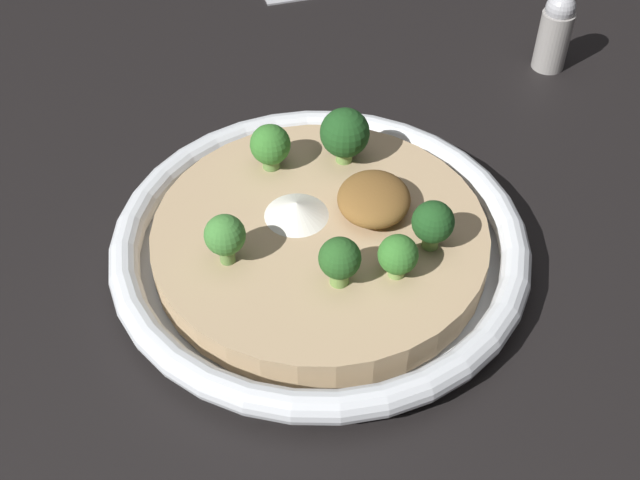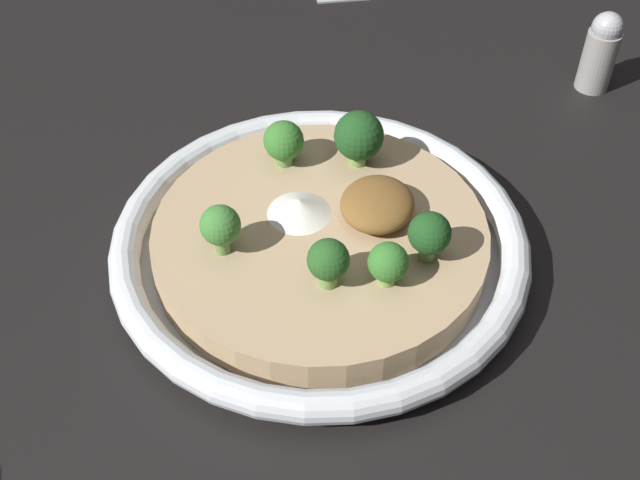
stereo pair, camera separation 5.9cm
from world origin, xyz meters
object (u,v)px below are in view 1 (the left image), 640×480
at_px(broccoli_right, 340,260).
at_px(broccoli_front_left, 270,146).
at_px(broccoli_back, 398,256).
at_px(pepper_shaker, 555,32).
at_px(broccoli_back_right, 433,223).
at_px(broccoli_front, 225,236).
at_px(risotto_bowl, 320,243).
at_px(broccoli_back_left, 345,134).

relative_size(broccoli_right, broccoli_front_left, 1.00).
height_order(broccoli_back, pepper_shaker, pepper_shaker).
relative_size(broccoli_back_right, pepper_shaker, 0.50).
bearing_deg(broccoli_front_left, broccoli_front, -7.88).
relative_size(risotto_bowl, broccoli_front_left, 8.16).
bearing_deg(broccoli_back, broccoli_right, -73.12).
xyz_separation_m(broccoli_right, broccoli_back_left, (-0.13, -0.01, 0.00)).
bearing_deg(broccoli_back_left, risotto_bowl, -7.37).
distance_m(broccoli_back, broccoli_front, 0.12).
bearing_deg(broccoli_back, broccoli_back_right, 143.08).
bearing_deg(broccoli_back_right, broccoli_right, -55.64).
bearing_deg(risotto_bowl, broccoli_back_right, 83.43).
xyz_separation_m(risotto_bowl, broccoli_back, (0.04, 0.06, 0.03)).
distance_m(broccoli_right, broccoli_front, 0.08).
bearing_deg(broccoli_back, broccoli_front, -89.70).
distance_m(risotto_bowl, broccoli_back_right, 0.09).
xyz_separation_m(broccoli_front, broccoli_front_left, (-0.10, 0.01, -0.00)).
height_order(broccoli_back, broccoli_back_right, broccoli_back_right).
relative_size(broccoli_front_left, pepper_shaker, 0.49).
bearing_deg(risotto_bowl, broccoli_back, 55.69).
bearing_deg(broccoli_front, broccoli_back_right, 102.29).
distance_m(risotto_bowl, broccoli_front, 0.08).
height_order(risotto_bowl, broccoli_right, broccoli_right).
distance_m(broccoli_back, broccoli_back_right, 0.04).
distance_m(broccoli_back, broccoli_back_left, 0.13).
relative_size(broccoli_front_left, broccoli_back_right, 0.98).
relative_size(risotto_bowl, broccoli_right, 8.16).
height_order(risotto_bowl, broccoli_back, broccoli_back).
distance_m(broccoli_front_left, pepper_shaker, 0.33).
bearing_deg(broccoli_right, risotto_bowl, -159.42).
distance_m(broccoli_right, broccoli_back_left, 0.13).
xyz_separation_m(broccoli_right, pepper_shaker, (-0.34, 0.17, -0.02)).
bearing_deg(risotto_bowl, broccoli_front, -56.64).
height_order(broccoli_front, broccoli_back_right, same).
relative_size(broccoli_back, pepper_shaker, 0.43).
distance_m(broccoli_back_right, pepper_shaker, 0.32).
bearing_deg(broccoli_right, broccoli_back_right, 124.36).
height_order(broccoli_back, broccoli_back_left, broccoli_back_left).
bearing_deg(broccoli_front, broccoli_front_left, 172.12).
height_order(broccoli_front, broccoli_front_left, broccoli_front).
height_order(broccoli_right, broccoli_back_left, broccoli_back_left).
bearing_deg(broccoli_front_left, broccoli_back_left, 104.57).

